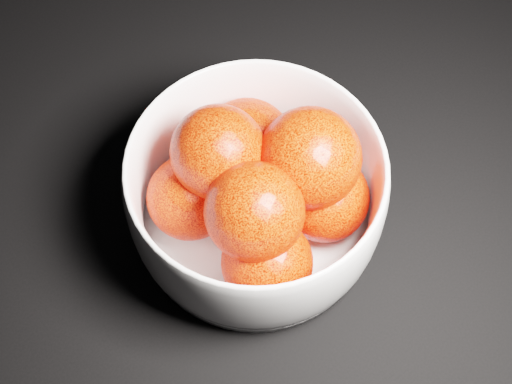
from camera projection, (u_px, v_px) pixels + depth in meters
bowl at (256, 195)px, 0.59m from camera, size 0.21×0.21×0.10m
orange_pile at (261, 185)px, 0.58m from camera, size 0.16×0.18×0.13m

